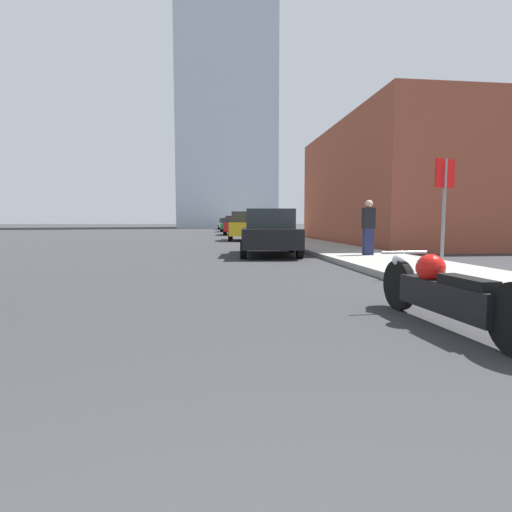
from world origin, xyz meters
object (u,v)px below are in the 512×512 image
Objects in this scene: parked_car_white at (225,224)px; pedestrian at (368,227)px; parked_car_black at (270,232)px; parked_car_yellow at (245,226)px; motorcycle at (444,292)px; stop_sign at (444,195)px; parked_car_red at (235,225)px; parked_car_green at (229,225)px.

pedestrian is (2.43, -46.75, 0.17)m from parked_car_white.
parked_car_white reaches higher than parked_car_black.
parked_car_yellow is at bearing 101.41° from pedestrian.
motorcycle is 1.11× the size of stop_sign.
stop_sign is 3.78m from pedestrian.
pedestrian is at bearing -30.50° from parked_car_black.
parked_car_black is at bearing 143.78° from pedestrian.
parked_car_yellow is at bearing -85.75° from parked_car_red.
stop_sign reaches higher than parked_car_black.
parked_car_yellow is at bearing 87.41° from motorcycle.
parked_car_yellow is 0.87× the size of parked_car_red.
pedestrian is (2.28, 7.61, 0.60)m from motorcycle.
parked_car_black is 32.35m from parked_car_green.
stop_sign is (2.38, 3.89, 1.33)m from motorcycle.
parked_car_green is 2.77× the size of pedestrian.
parked_car_green is at bearing 95.33° from parked_car_black.
parked_car_red is (-0.24, 30.93, 0.45)m from motorcycle.
parked_car_black is at bearing -85.52° from parked_car_yellow.
parked_car_white reaches higher than motorcycle.
pedestrian is at bearing -73.49° from parked_car_yellow.
parked_car_red is 11.02m from parked_car_green.
pedestrian is at bearing 91.65° from stop_sign.
parked_car_white is (0.18, 33.81, -0.04)m from parked_car_yellow.
parked_car_yellow is at bearing 95.11° from parked_car_black.
parked_car_green is (0.01, 11.02, -0.05)m from parked_car_red.
parked_car_yellow is 2.38× the size of pedestrian.
parked_car_white is 1.84× the size of stop_sign.
stop_sign reaches higher than parked_car_white.
parked_car_red reaches higher than motorcycle.
parked_car_white is at bearing 86.63° from motorcycle.
parked_car_white is 50.53m from stop_sign.
parked_car_black is (-0.45, 9.60, 0.39)m from motorcycle.
parked_car_green is at bearing 93.93° from stop_sign.
parked_car_red is at bearing -84.71° from parked_car_green.
stop_sign is 1.39× the size of pedestrian.
parked_car_black is 21.33m from parked_car_red.
parked_car_red reaches higher than parked_car_white.
motorcycle is 41.95m from parked_car_green.
parked_car_green is at bearing -91.04° from parked_car_white.
motorcycle is 0.60× the size of parked_car_black.
pedestrian reaches higher than parked_car_red.
motorcycle is at bearing -83.97° from parked_car_yellow.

